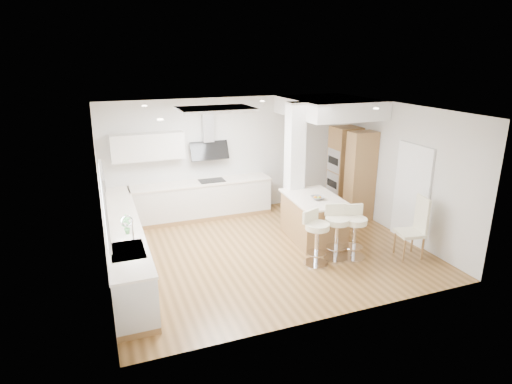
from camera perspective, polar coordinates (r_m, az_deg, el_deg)
name	(u,v)px	position (r m, az deg, el deg)	size (l,w,h in m)	color
ground	(266,250)	(8.69, 1.35, -7.70)	(6.00, 6.00, 0.00)	olive
ceiling	(266,250)	(8.69, 1.35, -7.70)	(6.00, 5.00, 0.02)	white
wall_back	(228,156)	(10.46, -3.79, 4.85)	(6.00, 0.04, 2.80)	beige
wall_left	(101,202)	(7.62, -19.96, -1.21)	(0.04, 5.00, 2.80)	beige
wall_right	(395,169)	(9.69, 18.10, 2.94)	(0.04, 5.00, 2.80)	beige
skylight	(216,109)	(8.21, -5.34, 10.94)	(4.10, 2.10, 0.06)	white
window_left	(104,201)	(6.67, -19.60, -1.14)	(0.06, 1.28, 1.07)	silver
doorway_right	(411,195)	(9.34, 20.00, -0.36)	(0.05, 1.00, 2.10)	#464137
counter_left	(124,245)	(8.17, -17.21, -6.73)	(0.63, 4.50, 1.35)	#9D7343
counter_back	(195,191)	(10.16, -8.18, 0.19)	(3.62, 0.63, 2.50)	#9D7343
pillar	(294,167)	(9.43, 5.15, 3.37)	(0.35, 0.35, 2.80)	white
soffit	(329,107)	(10.10, 9.67, 11.08)	(1.78, 2.20, 0.40)	white
oven_column	(350,172)	(10.54, 12.42, 2.60)	(0.63, 1.21, 2.10)	#9D7343
peninsula	(313,218)	(9.10, 7.66, -3.42)	(1.10, 1.59, 1.00)	#9D7343
bar_stool_a	(316,235)	(7.97, 8.01, -5.72)	(0.61, 0.61, 1.04)	silver
bar_stool_b	(336,229)	(8.26, 10.68, -4.93)	(0.59, 0.59, 1.06)	silver
bar_stool_c	(354,229)	(8.37, 12.97, -4.86)	(0.55, 0.55, 1.03)	silver
dining_chair	(416,225)	(8.73, 20.53, -4.17)	(0.55, 0.55, 1.21)	#F0E9C4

